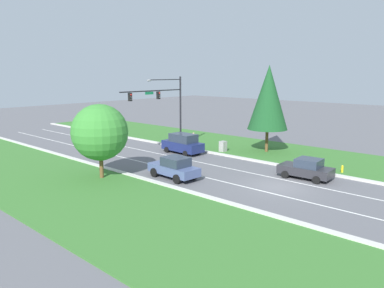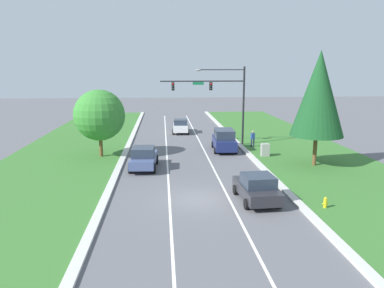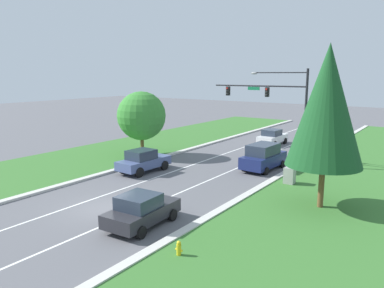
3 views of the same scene
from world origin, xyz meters
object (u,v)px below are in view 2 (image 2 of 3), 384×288
(pedestrian, at_px, (253,138))
(fire_hydrant, at_px, (325,203))
(white_sedan, at_px, (181,126))
(navy_suv, at_px, (224,140))
(charcoal_sedan, at_px, (257,188))
(utility_cabinet, at_px, (265,150))
(traffic_signal_mast, at_px, (220,93))
(conifer_near_right_tree, at_px, (319,94))
(slate_blue_sedan, at_px, (144,158))
(oak_near_left_tree, at_px, (99,115))

(pedestrian, xyz_separation_m, fire_hydrant, (0.11, -16.73, -0.59))
(white_sedan, height_order, navy_suv, navy_suv)
(charcoal_sedan, height_order, utility_cabinet, charcoal_sedan)
(traffic_signal_mast, bearing_deg, navy_suv, -88.19)
(utility_cabinet, distance_m, conifer_near_right_tree, 6.97)
(pedestrian, relative_size, fire_hydrant, 2.41)
(pedestrian, bearing_deg, traffic_signal_mast, -35.88)
(navy_suv, xyz_separation_m, utility_cabinet, (3.22, -2.83, -0.44))
(conifer_near_right_tree, bearing_deg, traffic_signal_mast, 125.93)
(slate_blue_sedan, height_order, utility_cabinet, slate_blue_sedan)
(charcoal_sedan, distance_m, utility_cabinet, 11.63)
(utility_cabinet, xyz_separation_m, conifer_near_right_tree, (3.10, -3.44, 5.21))
(conifer_near_right_tree, bearing_deg, slate_blue_sedan, 178.93)
(pedestrian, xyz_separation_m, oak_near_left_tree, (-14.38, -3.03, 2.80))
(fire_hydrant, bearing_deg, slate_blue_sedan, 138.09)
(slate_blue_sedan, relative_size, utility_cabinet, 3.79)
(slate_blue_sedan, relative_size, fire_hydrant, 6.43)
(navy_suv, bearing_deg, fire_hydrant, -75.52)
(navy_suv, relative_size, pedestrian, 2.77)
(traffic_signal_mast, height_order, utility_cabinet, traffic_signal_mast)
(white_sedan, bearing_deg, fire_hydrant, -72.28)
(utility_cabinet, bearing_deg, slate_blue_sedan, -163.22)
(traffic_signal_mast, xyz_separation_m, slate_blue_sedan, (-7.26, -8.58, -4.43))
(white_sedan, height_order, utility_cabinet, white_sedan)
(navy_suv, height_order, utility_cabinet, navy_suv)
(fire_hydrant, height_order, oak_near_left_tree, oak_near_left_tree)
(conifer_near_right_tree, distance_m, oak_near_left_tree, 18.30)
(slate_blue_sedan, bearing_deg, navy_suv, 42.47)
(navy_suv, xyz_separation_m, conifer_near_right_tree, (6.32, -6.27, 4.77))
(white_sedan, bearing_deg, navy_suv, -67.83)
(slate_blue_sedan, xyz_separation_m, navy_suv, (7.34, 6.02, 0.15))
(utility_cabinet, relative_size, pedestrian, 0.70)
(traffic_signal_mast, bearing_deg, fire_hydrant, -79.71)
(navy_suv, distance_m, utility_cabinet, 4.31)
(white_sedan, relative_size, pedestrian, 2.51)
(charcoal_sedan, xyz_separation_m, white_sedan, (-3.32, 24.34, 0.02))
(navy_suv, bearing_deg, white_sedan, 112.04)
(navy_suv, relative_size, conifer_near_right_tree, 0.51)
(fire_hydrant, bearing_deg, pedestrian, 90.38)
(charcoal_sedan, xyz_separation_m, conifer_near_right_tree, (6.64, 7.63, 5.00))
(pedestrian, bearing_deg, utility_cabinet, 78.50)
(slate_blue_sedan, distance_m, fire_hydrant, 14.16)
(traffic_signal_mast, xyz_separation_m, conifer_near_right_tree, (6.40, -8.83, 0.49))
(traffic_signal_mast, bearing_deg, pedestrian, -22.39)
(charcoal_sedan, distance_m, pedestrian, 15.54)
(white_sedan, distance_m, slate_blue_sedan, 16.86)
(pedestrian, bearing_deg, conifer_near_right_tree, 99.79)
(oak_near_left_tree, bearing_deg, white_sedan, 57.87)
(conifer_near_right_tree, bearing_deg, oak_near_left_tree, 165.66)
(traffic_signal_mast, height_order, charcoal_sedan, traffic_signal_mast)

